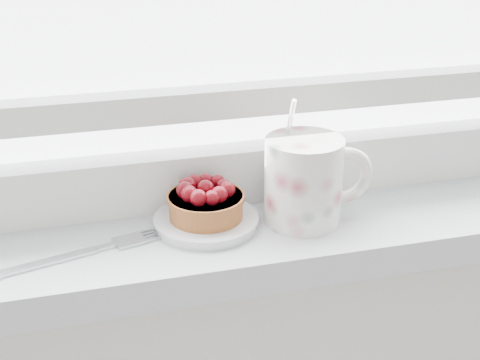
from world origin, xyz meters
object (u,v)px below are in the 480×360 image
object	(u,v)px
saucer	(206,221)
fork	(80,253)
floral_mug	(306,179)
raspberry_tart	(205,201)

from	to	relation	value
saucer	fork	distance (m)	0.15
floral_mug	fork	size ratio (longest dim) A/B	0.69
floral_mug	fork	bearing A→B (deg)	-176.86
raspberry_tart	floral_mug	xyz separation A→B (m)	(0.12, -0.02, 0.02)
fork	saucer	bearing A→B (deg)	11.55
saucer	floral_mug	size ratio (longest dim) A/B	0.84
raspberry_tart	fork	size ratio (longest dim) A/B	0.42
raspberry_tart	floral_mug	size ratio (longest dim) A/B	0.61
floral_mug	saucer	bearing A→B (deg)	172.47
saucer	fork	size ratio (longest dim) A/B	0.58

